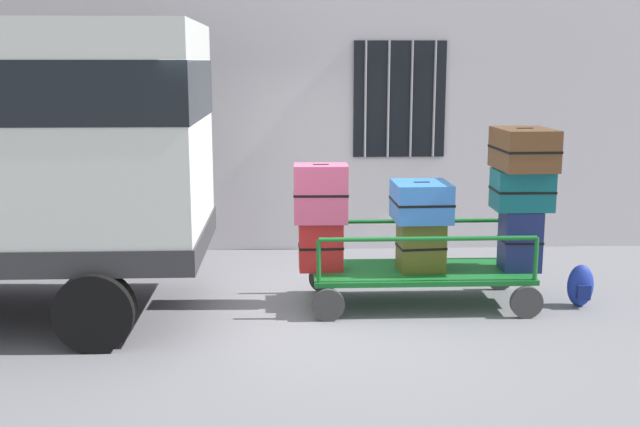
# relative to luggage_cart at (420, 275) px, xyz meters

# --- Properties ---
(ground_plane) EXTENTS (40.00, 40.00, 0.00)m
(ground_plane) POSITION_rel_luggage_cart_xyz_m (-1.15, -0.06, -0.31)
(ground_plane) COLOR slate
(building_wall) EXTENTS (12.00, 0.38, 5.00)m
(building_wall) POSITION_rel_luggage_cart_xyz_m (-1.15, 2.62, 2.19)
(building_wall) COLOR silver
(building_wall) RESTS_ON ground
(luggage_cart) EXTENTS (2.27, 1.03, 0.37)m
(luggage_cart) POSITION_rel_luggage_cart_xyz_m (0.00, 0.00, 0.00)
(luggage_cart) COLOR #146023
(luggage_cart) RESTS_ON ground
(cart_railing) EXTENTS (2.17, 0.90, 0.45)m
(cart_railing) POSITION_rel_luggage_cart_xyz_m (0.00, -0.00, 0.43)
(cart_railing) COLOR #146023
(cart_railing) RESTS_ON luggage_cart
(suitcase_left_bottom) EXTENTS (0.46, 0.29, 0.51)m
(suitcase_left_bottom) POSITION_rel_luggage_cart_xyz_m (-1.02, 0.04, 0.31)
(suitcase_left_bottom) COLOR #B21E1E
(suitcase_left_bottom) RESTS_ON luggage_cart
(suitcase_left_middle) EXTENTS (0.56, 0.37, 0.59)m
(suitcase_left_middle) POSITION_rel_luggage_cart_xyz_m (-1.02, 0.03, 0.86)
(suitcase_left_middle) COLOR #CC4C72
(suitcase_left_middle) RESTS_ON suitcase_left_bottom
(suitcase_midleft_bottom) EXTENTS (0.49, 0.36, 0.52)m
(suitcase_midleft_bottom) POSITION_rel_luggage_cart_xyz_m (0.00, -0.02, 0.32)
(suitcase_midleft_bottom) COLOR #4C5119
(suitcase_midleft_bottom) RESTS_ON luggage_cart
(suitcase_midleft_middle) EXTENTS (0.59, 0.62, 0.40)m
(suitcase_midleft_middle) POSITION_rel_luggage_cart_xyz_m (0.00, 0.03, 0.77)
(suitcase_midleft_middle) COLOR #3372C6
(suitcase_midleft_middle) RESTS_ON suitcase_midleft_bottom
(suitcase_center_bottom) EXTENTS (0.40, 0.38, 0.63)m
(suitcase_center_bottom) POSITION_rel_luggage_cart_xyz_m (1.02, -0.02, 0.37)
(suitcase_center_bottom) COLOR navy
(suitcase_center_bottom) RESTS_ON luggage_cart
(suitcase_center_middle) EXTENTS (0.59, 0.45, 0.41)m
(suitcase_center_middle) POSITION_rel_luggage_cart_xyz_m (1.02, -0.01, 0.89)
(suitcase_center_middle) COLOR #0F5960
(suitcase_center_middle) RESTS_ON suitcase_center_bottom
(suitcase_center_top) EXTENTS (0.56, 0.73, 0.42)m
(suitcase_center_top) POSITION_rel_luggage_cart_xyz_m (1.02, 0.00, 1.31)
(suitcase_center_top) COLOR brown
(suitcase_center_top) RESTS_ON suitcase_center_middle
(backpack) EXTENTS (0.27, 0.22, 0.44)m
(backpack) POSITION_rel_luggage_cart_xyz_m (1.64, -0.14, -0.09)
(backpack) COLOR navy
(backpack) RESTS_ON ground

